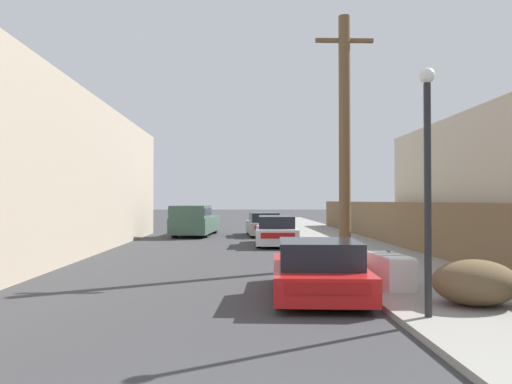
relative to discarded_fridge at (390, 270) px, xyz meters
name	(u,v)px	position (x,y,z in m)	size (l,w,h in m)	color
sidewalk_curb	(332,239)	(1.36, 14.72, -0.42)	(4.20, 63.00, 0.12)	gray
discarded_fridge	(390,270)	(0.00, 0.00, 0.00)	(0.71, 1.72, 0.74)	silver
parked_sports_car_red	(318,270)	(-1.70, -0.49, 0.08)	(2.19, 4.38, 1.21)	red
car_parked_mid	(276,231)	(-1.75, 11.71, 0.15)	(2.00, 4.68, 1.34)	silver
car_parked_far	(264,225)	(-2.06, 17.84, 0.15)	(2.01, 4.72, 1.34)	gray
pickup_truck	(194,221)	(-6.07, 17.72, 0.41)	(2.53, 6.02, 1.77)	#385647
utility_pole	(345,137)	(-0.15, 4.12, 3.56)	(1.80, 0.36, 7.67)	brown
street_lamp	(428,170)	(-0.24, -2.96, 2.09)	(0.26, 0.26, 4.16)	#232326
brush_pile	(475,282)	(0.97, -2.07, 0.06)	(1.55, 1.38, 0.84)	brown
wooden_fence	(406,225)	(3.31, 8.85, 0.57)	(0.08, 37.46, 1.87)	brown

